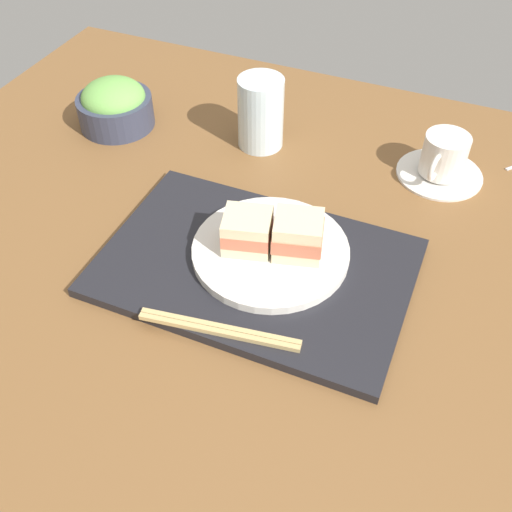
{
  "coord_description": "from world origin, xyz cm",
  "views": [
    {
      "loc": [
        17.36,
        -58.24,
        60.06
      ],
      "look_at": [
        -3.89,
        -7.89,
        5.0
      ],
      "focal_mm": 42.01,
      "sensor_mm": 36.0,
      "label": 1
    }
  ],
  "objects_px": {
    "sandwich_far": "(295,235)",
    "chopsticks_pair": "(219,330)",
    "sandwich_plate": "(271,251)",
    "sandwich_near": "(247,231)",
    "coffee_cup": "(443,160)",
    "drinking_glass": "(261,113)",
    "salad_bowl": "(115,105)"
  },
  "relations": [
    {
      "from": "sandwich_far",
      "to": "chopsticks_pair",
      "type": "xyz_separation_m",
      "value": [
        -0.04,
        -0.16,
        -0.04
      ]
    },
    {
      "from": "chopsticks_pair",
      "to": "drinking_glass",
      "type": "distance_m",
      "value": 0.43
    },
    {
      "from": "sandwich_far",
      "to": "coffee_cup",
      "type": "distance_m",
      "value": 0.32
    },
    {
      "from": "sandwich_far",
      "to": "chopsticks_pair",
      "type": "height_order",
      "value": "sandwich_far"
    },
    {
      "from": "sandwich_far",
      "to": "chopsticks_pair",
      "type": "relative_size",
      "value": 0.39
    },
    {
      "from": "sandwich_plate",
      "to": "sandwich_near",
      "type": "height_order",
      "value": "sandwich_near"
    },
    {
      "from": "chopsticks_pair",
      "to": "sandwich_far",
      "type": "bearing_deg",
      "value": 76.0
    },
    {
      "from": "sandwich_near",
      "to": "chopsticks_pair",
      "type": "height_order",
      "value": "sandwich_near"
    },
    {
      "from": "sandwich_far",
      "to": "salad_bowl",
      "type": "distance_m",
      "value": 0.46
    },
    {
      "from": "sandwich_plate",
      "to": "coffee_cup",
      "type": "bearing_deg",
      "value": 58.1
    },
    {
      "from": "sandwich_plate",
      "to": "drinking_glass",
      "type": "xyz_separation_m",
      "value": [
        -0.12,
        0.26,
        0.04
      ]
    },
    {
      "from": "sandwich_far",
      "to": "salad_bowl",
      "type": "bearing_deg",
      "value": 153.49
    },
    {
      "from": "sandwich_plate",
      "to": "drinking_glass",
      "type": "bearing_deg",
      "value": 115.33
    },
    {
      "from": "sandwich_plate",
      "to": "chopsticks_pair",
      "type": "distance_m",
      "value": 0.15
    },
    {
      "from": "sandwich_plate",
      "to": "sandwich_far",
      "type": "relative_size",
      "value": 2.75
    },
    {
      "from": "sandwich_plate",
      "to": "drinking_glass",
      "type": "distance_m",
      "value": 0.29
    },
    {
      "from": "sandwich_plate",
      "to": "sandwich_near",
      "type": "relative_size",
      "value": 2.84
    },
    {
      "from": "sandwich_plate",
      "to": "chopsticks_pair",
      "type": "height_order",
      "value": "sandwich_plate"
    },
    {
      "from": "salad_bowl",
      "to": "coffee_cup",
      "type": "height_order",
      "value": "salad_bowl"
    },
    {
      "from": "sandwich_plate",
      "to": "salad_bowl",
      "type": "height_order",
      "value": "salad_bowl"
    },
    {
      "from": "coffee_cup",
      "to": "drinking_glass",
      "type": "xyz_separation_m",
      "value": [
        -0.3,
        -0.03,
        0.03
      ]
    },
    {
      "from": "sandwich_far",
      "to": "sandwich_plate",
      "type": "bearing_deg",
      "value": -165.37
    },
    {
      "from": "sandwich_far",
      "to": "chopsticks_pair",
      "type": "distance_m",
      "value": 0.17
    },
    {
      "from": "sandwich_plate",
      "to": "salad_bowl",
      "type": "distance_m",
      "value": 0.44
    },
    {
      "from": "sandwich_near",
      "to": "chopsticks_pair",
      "type": "relative_size",
      "value": 0.37
    },
    {
      "from": "chopsticks_pair",
      "to": "drinking_glass",
      "type": "height_order",
      "value": "drinking_glass"
    },
    {
      "from": "salad_bowl",
      "to": "chopsticks_pair",
      "type": "distance_m",
      "value": 0.52
    },
    {
      "from": "sandwich_plate",
      "to": "sandwich_far",
      "type": "xyz_separation_m",
      "value": [
        0.03,
        0.01,
        0.04
      ]
    },
    {
      "from": "sandwich_near",
      "to": "sandwich_plate",
      "type": "bearing_deg",
      "value": 14.63
    },
    {
      "from": "sandwich_near",
      "to": "chopsticks_pair",
      "type": "distance_m",
      "value": 0.15
    },
    {
      "from": "salad_bowl",
      "to": "coffee_cup",
      "type": "xyz_separation_m",
      "value": [
        0.56,
        0.07,
        -0.01
      ]
    },
    {
      "from": "sandwich_plate",
      "to": "drinking_glass",
      "type": "relative_size",
      "value": 1.78
    }
  ]
}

